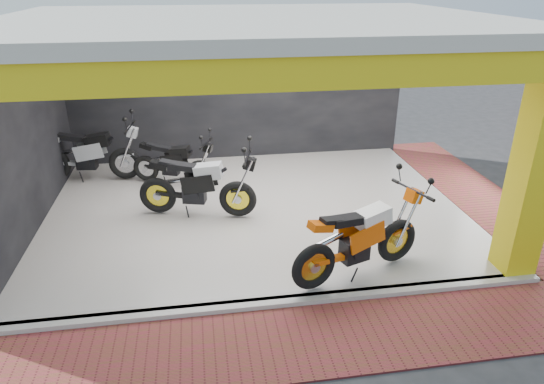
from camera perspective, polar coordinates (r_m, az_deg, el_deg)
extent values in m
plane|color=#2D2D30|center=(7.96, -0.21, -8.76)|extent=(80.00, 80.00, 0.00)
cube|color=silver|center=(9.66, -2.03, -2.10)|extent=(8.00, 6.00, 0.10)
cube|color=beige|center=(8.68, -2.39, 19.39)|extent=(8.40, 6.40, 0.20)
cube|color=black|center=(12.02, -4.02, 11.79)|extent=(8.20, 0.20, 3.50)
cube|color=black|center=(9.49, -27.71, 5.64)|extent=(0.20, 6.20, 3.50)
cube|color=gold|center=(7.97, 28.44, 2.29)|extent=(0.50, 0.50, 3.50)
cube|color=gold|center=(5.78, 1.29, 13.91)|extent=(8.40, 0.30, 0.40)
cube|color=gold|center=(10.00, 22.13, 16.65)|extent=(0.30, 6.40, 0.40)
cube|color=silver|center=(7.10, 1.07, -12.86)|extent=(8.00, 0.20, 0.10)
cube|color=maroon|center=(6.53, 2.31, -17.18)|extent=(9.00, 1.40, 0.03)
cube|color=maroon|center=(11.24, 23.05, -0.39)|extent=(1.40, 7.00, 0.03)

